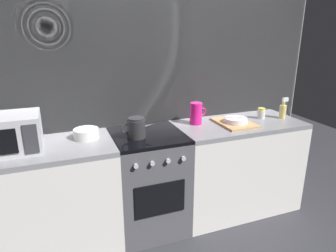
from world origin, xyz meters
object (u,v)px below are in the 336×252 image
(stove_unit, at_px, (149,182))
(spice_jar, at_px, (261,113))
(dish_pile, at_px, (235,122))
(mixing_bowl, at_px, (86,134))
(microwave, at_px, (6,134))
(pitcher, at_px, (196,113))
(spray_bottle, at_px, (283,110))
(kettle, at_px, (136,128))

(stove_unit, relative_size, spice_jar, 8.57)
(dish_pile, bearing_deg, mixing_bowl, 175.49)
(microwave, height_order, dish_pile, microwave)
(mixing_bowl, distance_m, dish_pile, 1.33)
(microwave, xyz_separation_m, pitcher, (1.55, 0.12, -0.03))
(dish_pile, distance_m, spray_bottle, 0.55)
(stove_unit, bearing_deg, pitcher, 12.71)
(stove_unit, height_order, spray_bottle, spray_bottle)
(stove_unit, xyz_separation_m, pitcher, (0.50, 0.11, 0.55))
(stove_unit, height_order, spice_jar, spice_jar)
(pitcher, relative_size, spice_jar, 1.90)
(kettle, distance_m, pitcher, 0.63)
(stove_unit, distance_m, kettle, 0.54)
(pitcher, bearing_deg, spice_jar, -6.12)
(stove_unit, relative_size, kettle, 3.16)
(pitcher, relative_size, dish_pile, 0.50)
(spice_jar, bearing_deg, kettle, -176.24)
(stove_unit, distance_m, dish_pile, 0.96)
(microwave, relative_size, kettle, 1.62)
(microwave, bearing_deg, mixing_bowl, 8.65)
(stove_unit, relative_size, spray_bottle, 4.43)
(mixing_bowl, xyz_separation_m, dish_pile, (1.33, -0.10, -0.02))
(kettle, distance_m, spray_bottle, 1.49)
(spray_bottle, bearing_deg, dish_pile, -179.86)
(spice_jar, bearing_deg, stove_unit, -177.98)
(microwave, height_order, mixing_bowl, microwave)
(stove_unit, relative_size, microwave, 1.96)
(stove_unit, xyz_separation_m, mixing_bowl, (-0.49, 0.08, 0.49))
(pitcher, relative_size, spray_bottle, 0.99)
(kettle, height_order, pitcher, pitcher)
(stove_unit, bearing_deg, spice_jar, 2.02)
(dish_pile, bearing_deg, microwave, 179.37)
(microwave, distance_m, pitcher, 1.55)
(dish_pile, xyz_separation_m, spice_jar, (0.34, 0.07, 0.03))
(microwave, xyz_separation_m, spray_bottle, (2.42, -0.02, -0.06))
(stove_unit, height_order, dish_pile, dish_pile)
(microwave, bearing_deg, spice_jar, 1.16)
(kettle, bearing_deg, spray_bottle, 0.79)
(spray_bottle, bearing_deg, pitcher, 171.18)
(microwave, xyz_separation_m, kettle, (0.94, -0.04, -0.05))
(kettle, relative_size, spice_jar, 2.71)
(spice_jar, bearing_deg, pitcher, 173.88)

